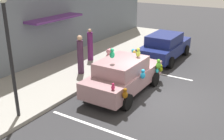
{
  "coord_description": "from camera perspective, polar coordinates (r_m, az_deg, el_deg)",
  "views": [
    {
      "loc": [
        -9.63,
        -3.81,
        5.09
      ],
      "look_at": [
        -0.21,
        2.03,
        0.9
      ],
      "focal_mm": 43.25,
      "sensor_mm": 36.0,
      "label": 1
    }
  ],
  "objects": [
    {
      "name": "ground_plane",
      "position": [
        11.54,
        9.2,
        -5.75
      ],
      "size": [
        60.0,
        60.0,
        0.0
      ],
      "primitive_type": "plane",
      "color": "#2D2D30"
    },
    {
      "name": "sidewalk",
      "position": [
        13.98,
        -9.93,
        -0.63
      ],
      "size": [
        24.0,
        4.0,
        0.15
      ],
      "primitive_type": "cube",
      "color": "gray",
      "rests_on": "ground"
    },
    {
      "name": "storefront_building",
      "position": [
        14.72,
        -17.11,
        12.43
      ],
      "size": [
        24.0,
        1.25,
        6.4
      ],
      "color": "slate",
      "rests_on": "ground"
    },
    {
      "name": "parking_stripe_front",
      "position": [
        14.12,
        9.7,
        -0.71
      ],
      "size": [
        0.12,
        3.6,
        0.01
      ],
      "primitive_type": "cube",
      "color": "silver",
      "rests_on": "ground"
    },
    {
      "name": "parking_stripe_rear",
      "position": [
        9.53,
        -4.17,
        -11.59
      ],
      "size": [
        0.12,
        3.6,
        0.01
      ],
      "primitive_type": "cube",
      "color": "silver",
      "rests_on": "ground"
    },
    {
      "name": "plush_covered_car",
      "position": [
        11.56,
        2.45,
        -1.09
      ],
      "size": [
        4.26,
        2.1,
        2.16
      ],
      "color": "gray",
      "rests_on": "ground"
    },
    {
      "name": "parked_sedan_behind",
      "position": [
        16.21,
        11.12,
        4.94
      ],
      "size": [
        4.37,
        1.96,
        1.54
      ],
      "color": "navy",
      "rests_on": "ground"
    },
    {
      "name": "teddy_bear_on_sidewalk",
      "position": [
        14.95,
        -0.66,
        2.93
      ],
      "size": [
        0.42,
        0.35,
        0.81
      ],
      "color": "pink",
      "rests_on": "sidewalk"
    },
    {
      "name": "street_lamp_post",
      "position": [
        9.42,
        -20.91,
        4.66
      ],
      "size": [
        0.28,
        0.28,
        4.21
      ],
      "color": "black",
      "rests_on": "sidewalk"
    },
    {
      "name": "pedestrian_near_shopfront",
      "position": [
        15.34,
        -4.64,
        5.18
      ],
      "size": [
        0.31,
        0.31,
        1.81
      ],
      "color": "#5D1E57",
      "rests_on": "sidewalk"
    },
    {
      "name": "pedestrian_walking_past",
      "position": [
        13.35,
        -6.71,
        3.11
      ],
      "size": [
        0.31,
        0.31,
        1.93
      ],
      "color": "#442640",
      "rests_on": "sidewalk"
    }
  ]
}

